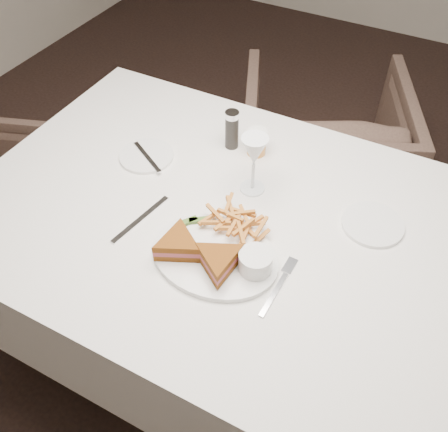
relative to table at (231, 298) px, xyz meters
name	(u,v)px	position (x,y,z in m)	size (l,w,h in m)	color
ground	(335,319)	(0.29, 0.33, -0.38)	(5.00, 5.00, 0.00)	black
table	(231,298)	(0.00, 0.00, 0.00)	(1.44, 0.96, 0.75)	silver
chair_far	(322,145)	(-0.03, 0.91, -0.03)	(0.67, 0.63, 0.69)	#47352C
table_setting	(229,219)	(0.01, -0.04, 0.41)	(0.83, 0.64, 0.18)	white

